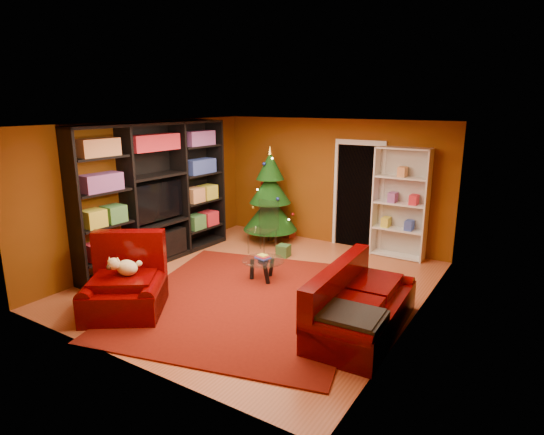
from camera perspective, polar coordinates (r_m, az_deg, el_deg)
The scene contains 17 objects.
floor at distance 7.62m, azimuth -1.62°, elevation -8.50°, with size 5.00×5.50×0.05m, color #B25831.
ceiling at distance 7.03m, azimuth -1.77°, elevation 11.84°, with size 5.00×5.50×0.05m, color silver.
wall_back at distance 9.59m, azimuth 7.59°, elevation 4.43°, with size 5.00×0.05×2.60m, color brown.
wall_left at distance 8.84m, azimuth -15.46°, elevation 3.19°, with size 0.05×5.50×2.60m, color brown.
wall_right at distance 6.21m, azimuth 18.07°, elevation -1.61°, with size 0.05×5.50×2.60m, color brown.
doorway at distance 9.37m, azimuth 10.76°, elevation 2.51°, with size 1.06×0.60×2.16m, color black, non-canonical shape.
rug at distance 7.04m, azimuth -3.30°, elevation -10.21°, with size 3.27×3.82×0.02m, color maroon.
media_unit at distance 8.63m, azimuth -14.53°, elevation 2.89°, with size 0.51×3.35×2.57m, color black, non-canonical shape.
christmas_tree at distance 9.64m, azimuth -0.23°, elevation 2.81°, with size 1.16×1.16×2.07m, color #0C350B, non-canonical shape.
gift_box_green at distance 8.86m, azimuth 1.45°, elevation -4.18°, with size 0.23×0.23×0.23m, color #2D5C29.
gift_box_red at distance 10.12m, azimuth 2.02°, elevation -1.78°, with size 0.24×0.24×0.24m, color maroon.
white_bookshelf at distance 8.94m, azimuth 15.79°, elevation 1.67°, with size 1.00×0.36×2.17m, color white, non-canonical shape.
armchair at distance 6.79m, azimuth -18.10°, elevation -7.88°, with size 1.14×1.14×0.89m, color #450001, non-canonical shape.
dog at distance 6.74m, azimuth -17.73°, elevation -6.02°, with size 0.40×0.30×0.29m, color beige, non-canonical shape.
sofa at distance 6.11m, azimuth 11.38°, elevation -10.07°, with size 2.03×0.91×0.87m, color #450001, non-canonical shape.
coffee_table at distance 7.68m, azimuth -1.11°, elevation -6.59°, with size 0.72×0.72×0.45m, color gray, non-canonical shape.
acrylic_chair at distance 8.97m, azimuth -1.25°, elevation -1.59°, with size 0.48×0.52×0.93m, color #66605B, non-canonical shape.
Camera 1 is at (3.91, -5.83, 2.93)m, focal length 30.00 mm.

